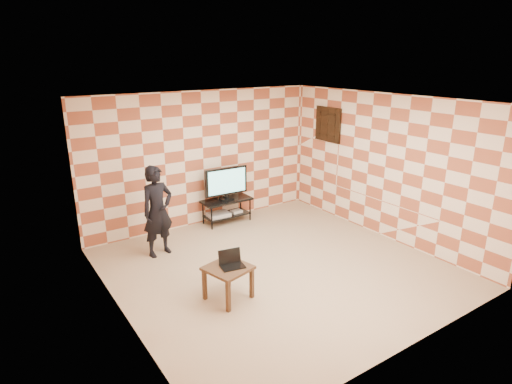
# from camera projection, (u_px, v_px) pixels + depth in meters

# --- Properties ---
(floor) EXTENTS (5.00, 5.00, 0.00)m
(floor) POSITION_uv_depth(u_px,v_px,m) (276.00, 268.00, 7.04)
(floor) COLOR tan
(floor) RESTS_ON ground
(wall_back) EXTENTS (5.00, 0.02, 2.70)m
(wall_back) POSITION_uv_depth(u_px,v_px,m) (203.00, 159.00, 8.60)
(wall_back) COLOR beige
(wall_back) RESTS_ON ground
(wall_front) EXTENTS (5.00, 0.02, 2.70)m
(wall_front) POSITION_uv_depth(u_px,v_px,m) (415.00, 246.00, 4.65)
(wall_front) COLOR beige
(wall_front) RESTS_ON ground
(wall_left) EXTENTS (0.02, 5.00, 2.70)m
(wall_left) POSITION_uv_depth(u_px,v_px,m) (116.00, 223.00, 5.30)
(wall_left) COLOR beige
(wall_left) RESTS_ON ground
(wall_right) EXTENTS (0.02, 5.00, 2.70)m
(wall_right) POSITION_uv_depth(u_px,v_px,m) (385.00, 167.00, 7.96)
(wall_right) COLOR beige
(wall_right) RESTS_ON ground
(ceiling) EXTENTS (5.00, 5.00, 0.02)m
(ceiling) POSITION_uv_depth(u_px,v_px,m) (279.00, 101.00, 6.22)
(ceiling) COLOR white
(ceiling) RESTS_ON wall_back
(wall_art) EXTENTS (0.04, 0.72, 0.72)m
(wall_art) POSITION_uv_depth(u_px,v_px,m) (328.00, 124.00, 8.98)
(wall_art) COLOR black
(wall_art) RESTS_ON wall_right
(tv_stand) EXTENTS (1.04, 0.47, 0.50)m
(tv_stand) POSITION_uv_depth(u_px,v_px,m) (227.00, 205.00, 8.86)
(tv_stand) COLOR black
(tv_stand) RESTS_ON floor
(tv) EXTENTS (0.93, 0.19, 0.67)m
(tv) POSITION_uv_depth(u_px,v_px,m) (226.00, 182.00, 8.71)
(tv) COLOR black
(tv) RESTS_ON tv_stand
(dvd_player) EXTENTS (0.46, 0.34, 0.07)m
(dvd_player) POSITION_uv_depth(u_px,v_px,m) (219.00, 215.00, 8.80)
(dvd_player) COLOR #BDBCBF
(dvd_player) RESTS_ON tv_stand
(game_console) EXTENTS (0.23, 0.17, 0.05)m
(game_console) POSITION_uv_depth(u_px,v_px,m) (236.00, 211.00, 9.01)
(game_console) COLOR silver
(game_console) RESTS_ON tv_stand
(side_table) EXTENTS (0.69, 0.69, 0.50)m
(side_table) POSITION_uv_depth(u_px,v_px,m) (228.00, 272.00, 6.03)
(side_table) COLOR #3A2718
(side_table) RESTS_ON floor
(laptop) EXTENTS (0.37, 0.32, 0.22)m
(laptop) POSITION_uv_depth(u_px,v_px,m) (231.00, 262.00, 6.03)
(laptop) COLOR black
(laptop) RESTS_ON side_table
(person) EXTENTS (0.64, 0.49, 1.59)m
(person) POSITION_uv_depth(u_px,v_px,m) (158.00, 211.00, 7.30)
(person) COLOR black
(person) RESTS_ON floor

